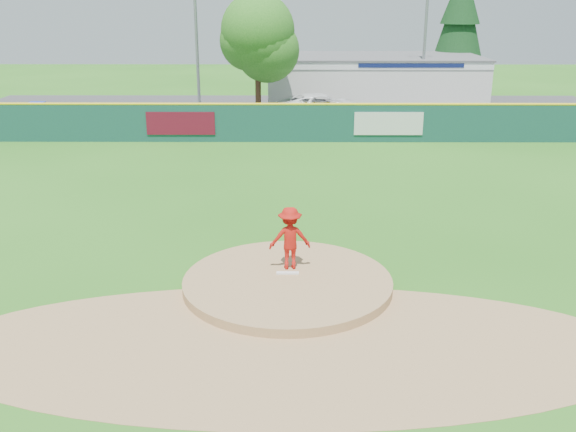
{
  "coord_description": "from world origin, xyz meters",
  "views": [
    {
      "loc": [
        0.1,
        -15.41,
        7.23
      ],
      "look_at": [
        0.0,
        2.0,
        1.3
      ],
      "focal_mm": 40.0,
      "sensor_mm": 36.0,
      "label": 1
    }
  ],
  "objects_px": {
    "van": "(322,106)",
    "light_pole_right": "(426,25)",
    "playground_slide": "(37,114)",
    "light_pole_left": "(196,18)",
    "conifer_tree": "(460,21)",
    "pool_building_grp": "(373,79)",
    "deciduous_tree": "(257,44)",
    "pitcher": "(290,238)"
  },
  "relations": [
    {
      "from": "conifer_tree",
      "to": "light_pole_left",
      "type": "bearing_deg",
      "value": -154.65
    },
    {
      "from": "pitcher",
      "to": "light_pole_right",
      "type": "height_order",
      "value": "light_pole_right"
    },
    {
      "from": "deciduous_tree",
      "to": "light_pole_right",
      "type": "height_order",
      "value": "light_pole_right"
    },
    {
      "from": "van",
      "to": "playground_slide",
      "type": "relative_size",
      "value": 2.26
    },
    {
      "from": "van",
      "to": "light_pole_right",
      "type": "distance_m",
      "value": 9.37
    },
    {
      "from": "deciduous_tree",
      "to": "conifer_tree",
      "type": "xyz_separation_m",
      "value": [
        15.0,
        11.0,
        0.99
      ]
    },
    {
      "from": "playground_slide",
      "to": "light_pole_left",
      "type": "distance_m",
      "value": 11.46
    },
    {
      "from": "pitcher",
      "to": "light_pole_left",
      "type": "height_order",
      "value": "light_pole_left"
    },
    {
      "from": "pitcher",
      "to": "playground_slide",
      "type": "distance_m",
      "value": 26.55
    },
    {
      "from": "playground_slide",
      "to": "light_pole_left",
      "type": "height_order",
      "value": "light_pole_left"
    },
    {
      "from": "pitcher",
      "to": "van",
      "type": "xyz_separation_m",
      "value": [
        1.98,
        24.19,
        -0.31
      ]
    },
    {
      "from": "pitcher",
      "to": "deciduous_tree",
      "type": "distance_m",
      "value": 24.62
    },
    {
      "from": "deciduous_tree",
      "to": "pitcher",
      "type": "bearing_deg",
      "value": -85.16
    },
    {
      "from": "deciduous_tree",
      "to": "light_pole_right",
      "type": "bearing_deg",
      "value": 19.98
    },
    {
      "from": "van",
      "to": "light_pole_left",
      "type": "distance_m",
      "value": 9.82
    },
    {
      "from": "pitcher",
      "to": "van",
      "type": "distance_m",
      "value": 24.27
    },
    {
      "from": "light_pole_right",
      "to": "light_pole_left",
      "type": "bearing_deg",
      "value": -172.41
    },
    {
      "from": "deciduous_tree",
      "to": "conifer_tree",
      "type": "relative_size",
      "value": 0.77
    },
    {
      "from": "deciduous_tree",
      "to": "light_pole_right",
      "type": "relative_size",
      "value": 0.74
    },
    {
      "from": "van",
      "to": "light_pole_right",
      "type": "bearing_deg",
      "value": -70.45
    },
    {
      "from": "deciduous_tree",
      "to": "van",
      "type": "bearing_deg",
      "value": -1.48
    },
    {
      "from": "van",
      "to": "deciduous_tree",
      "type": "distance_m",
      "value": 5.51
    },
    {
      "from": "pitcher",
      "to": "van",
      "type": "relative_size",
      "value": 0.31
    },
    {
      "from": "van",
      "to": "pool_building_grp",
      "type": "relative_size",
      "value": 0.37
    },
    {
      "from": "pitcher",
      "to": "light_pole_right",
      "type": "xyz_separation_m",
      "value": [
        8.94,
        28.29,
        4.43
      ]
    },
    {
      "from": "light_pole_left",
      "to": "deciduous_tree",
      "type": "bearing_deg",
      "value": -26.57
    },
    {
      "from": "pitcher",
      "to": "light_pole_left",
      "type": "bearing_deg",
      "value": -83.49
    },
    {
      "from": "conifer_tree",
      "to": "pool_building_grp",
      "type": "bearing_deg",
      "value": -150.22
    },
    {
      "from": "pitcher",
      "to": "deciduous_tree",
      "type": "bearing_deg",
      "value": -91.63
    },
    {
      "from": "van",
      "to": "pool_building_grp",
      "type": "distance_m",
      "value": 8.18
    },
    {
      "from": "pool_building_grp",
      "to": "playground_slide",
      "type": "xyz_separation_m",
      "value": [
        -21.08,
        -9.48,
        -0.97
      ]
    },
    {
      "from": "deciduous_tree",
      "to": "light_pole_left",
      "type": "distance_m",
      "value": 4.72
    },
    {
      "from": "pool_building_grp",
      "to": "light_pole_right",
      "type": "bearing_deg",
      "value": -44.95
    },
    {
      "from": "pool_building_grp",
      "to": "playground_slide",
      "type": "distance_m",
      "value": 23.14
    },
    {
      "from": "pitcher",
      "to": "light_pole_left",
      "type": "distance_m",
      "value": 27.43
    },
    {
      "from": "van",
      "to": "playground_slide",
      "type": "xyz_separation_m",
      "value": [
        -17.12,
        -2.38,
        -0.11
      ]
    },
    {
      "from": "deciduous_tree",
      "to": "playground_slide",
      "type": "bearing_deg",
      "value": -169.24
    },
    {
      "from": "playground_slide",
      "to": "conifer_tree",
      "type": "distance_m",
      "value": 31.53
    },
    {
      "from": "deciduous_tree",
      "to": "conifer_tree",
      "type": "height_order",
      "value": "conifer_tree"
    },
    {
      "from": "pool_building_grp",
      "to": "deciduous_tree",
      "type": "bearing_deg",
      "value": -138.84
    },
    {
      "from": "van",
      "to": "light_pole_left",
      "type": "height_order",
      "value": "light_pole_left"
    },
    {
      "from": "playground_slide",
      "to": "deciduous_tree",
      "type": "xyz_separation_m",
      "value": [
        13.08,
        2.49,
        3.86
      ]
    }
  ]
}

